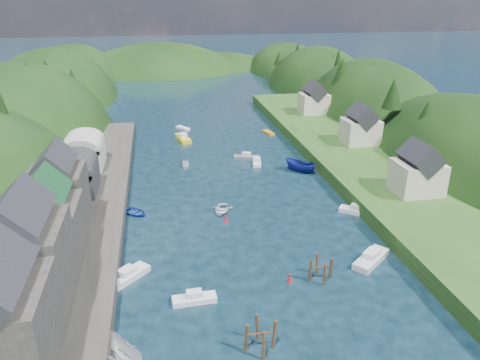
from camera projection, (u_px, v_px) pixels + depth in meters
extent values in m
plane|color=black|center=(221.00, 159.00, 95.78)|extent=(600.00, 600.00, 0.00)
ellipsoid|color=black|center=(26.00, 171.00, 114.59)|extent=(44.00, 75.56, 52.00)
ellipsoid|color=black|center=(57.00, 124.00, 153.61)|extent=(44.00, 75.56, 48.19)
ellipsoid|color=black|center=(75.00, 94.00, 191.36)|extent=(44.00, 75.56, 39.00)
ellipsoid|color=black|center=(467.00, 214.00, 89.65)|extent=(36.00, 75.56, 44.49)
ellipsoid|color=black|center=(370.00, 148.00, 129.14)|extent=(36.00, 75.56, 48.00)
ellipsoid|color=black|center=(319.00, 110.00, 168.18)|extent=(36.00, 75.56, 44.49)
ellipsoid|color=black|center=(287.00, 85.00, 205.98)|extent=(36.00, 75.56, 36.00)
ellipsoid|color=black|center=(161.00, 93.00, 207.43)|extent=(80.00, 60.00, 44.00)
ellipsoid|color=black|center=(221.00, 91.00, 221.92)|extent=(70.00, 56.00, 36.00)
cone|color=black|center=(3.00, 114.00, 76.87)|extent=(3.35, 3.35, 9.05)
cone|color=black|center=(21.00, 92.00, 97.45)|extent=(4.73, 4.73, 5.39)
cone|color=black|center=(28.00, 79.00, 105.97)|extent=(4.34, 4.34, 7.73)
cone|color=black|center=(45.00, 90.00, 118.26)|extent=(5.28, 5.28, 5.64)
cone|color=black|center=(46.00, 70.00, 127.69)|extent=(4.77, 4.77, 5.70)
cone|color=black|center=(72.00, 79.00, 132.54)|extent=(4.07, 4.07, 5.71)
cone|color=black|center=(69.00, 66.00, 146.12)|extent=(4.56, 4.56, 9.41)
cone|color=black|center=(54.00, 70.00, 151.78)|extent=(4.75, 4.75, 6.03)
cone|color=black|center=(72.00, 62.00, 167.15)|extent=(4.27, 4.27, 6.55)
cone|color=black|center=(478.00, 123.00, 79.75)|extent=(5.03, 5.03, 6.46)
cone|color=black|center=(426.00, 118.00, 86.77)|extent=(5.29, 5.29, 6.62)
cone|color=black|center=(393.00, 93.00, 95.10)|extent=(4.07, 4.07, 6.20)
cone|color=black|center=(374.00, 99.00, 110.09)|extent=(3.40, 3.40, 6.17)
cone|color=black|center=(373.00, 79.00, 117.78)|extent=(4.94, 4.94, 8.63)
cone|color=black|center=(342.00, 71.00, 122.34)|extent=(5.25, 5.25, 6.86)
cone|color=black|center=(338.00, 62.00, 138.19)|extent=(3.36, 3.36, 8.11)
cone|color=black|center=(333.00, 64.00, 148.51)|extent=(4.57, 4.57, 6.55)
cone|color=black|center=(314.00, 63.00, 162.19)|extent=(3.59, 3.59, 6.16)
cone|color=black|center=(298.00, 51.00, 170.11)|extent=(4.14, 4.14, 6.22)
cone|color=black|center=(279.00, 58.00, 179.16)|extent=(3.83, 3.83, 5.15)
cube|color=#2D2B28|center=(78.00, 233.00, 64.06)|extent=(12.00, 110.00, 2.00)
cube|color=#234719|center=(24.00, 236.00, 62.81)|extent=(12.00, 110.00, 2.50)
cube|color=#2D2B28|center=(1.00, 331.00, 38.12)|extent=(8.00, 9.00, 8.00)
cube|color=#2D2B28|center=(26.00, 267.00, 46.15)|extent=(8.00, 9.00, 9.00)
cube|color=black|center=(16.00, 217.00, 44.12)|extent=(5.88, 9.36, 5.88)
cube|color=#2D2B28|center=(46.00, 233.00, 54.75)|extent=(8.00, 9.00, 7.00)
cube|color=#1E592D|center=(40.00, 198.00, 53.08)|extent=(5.88, 9.36, 5.88)
cube|color=#2D2B28|center=(59.00, 198.00, 62.78)|extent=(7.00, 8.00, 8.00)
cube|color=black|center=(54.00, 164.00, 60.97)|extent=(5.15, 8.32, 5.15)
cube|color=#2D2D30|center=(74.00, 179.00, 74.48)|extent=(7.00, 9.00, 4.00)
cylinder|color=#2D2D30|center=(72.00, 168.00, 73.73)|extent=(7.00, 9.00, 7.00)
cube|color=#B2B2A8|center=(84.00, 155.00, 85.44)|extent=(7.00, 9.00, 4.00)
cylinder|color=#B2B2A8|center=(82.00, 145.00, 84.69)|extent=(7.00, 9.00, 7.00)
cube|color=#234719|center=(356.00, 162.00, 90.31)|extent=(16.00, 120.00, 2.40)
cube|color=beige|center=(417.00, 177.00, 72.83)|extent=(7.00, 6.00, 5.00)
cube|color=black|center=(420.00, 157.00, 71.58)|extent=(5.15, 6.24, 5.15)
cube|color=beige|center=(360.00, 131.00, 96.90)|extent=(7.00, 6.00, 5.00)
cube|color=black|center=(362.00, 116.00, 95.65)|extent=(5.15, 6.24, 5.15)
cube|color=beige|center=(314.00, 103.00, 121.39)|extent=(7.00, 6.00, 5.00)
cube|color=black|center=(315.00, 91.00, 120.14)|extent=(5.15, 6.24, 5.15)
cylinder|color=#382314|center=(274.00, 337.00, 44.44)|extent=(0.32, 0.32, 3.68)
cylinder|color=#382314|center=(257.00, 329.00, 45.45)|extent=(0.32, 0.32, 3.68)
cylinder|color=#382314|center=(246.00, 340.00, 44.00)|extent=(0.32, 0.32, 3.68)
cylinder|color=#382314|center=(263.00, 348.00, 42.99)|extent=(0.32, 0.32, 3.68)
cylinder|color=#382314|center=(260.00, 333.00, 43.99)|extent=(3.24, 0.16, 0.16)
cylinder|color=#382314|center=(331.00, 270.00, 55.34)|extent=(0.32, 0.32, 3.43)
cylinder|color=#382314|center=(317.00, 266.00, 56.27)|extent=(0.32, 0.32, 3.43)
cylinder|color=#382314|center=(310.00, 272.00, 54.93)|extent=(0.32, 0.32, 3.43)
cylinder|color=#382314|center=(324.00, 277.00, 53.99)|extent=(0.32, 0.32, 3.43)
cylinder|color=#382314|center=(321.00, 267.00, 54.91)|extent=(3.00, 0.16, 0.16)
cone|color=#B40E11|center=(290.00, 278.00, 54.90)|extent=(0.70, 0.70, 0.90)
sphere|color=#B40E11|center=(290.00, 275.00, 54.72)|extent=(0.30, 0.30, 0.30)
cone|color=#B40E11|center=(226.00, 219.00, 69.25)|extent=(0.70, 0.70, 0.90)
sphere|color=#B40E11|center=(226.00, 216.00, 69.06)|extent=(0.30, 0.30, 0.30)
cube|color=silver|center=(257.00, 163.00, 92.70)|extent=(2.42, 4.95, 0.66)
cube|color=silver|center=(257.00, 159.00, 92.44)|extent=(1.39, 1.84, 0.70)
cube|color=silver|center=(194.00, 299.00, 51.40)|extent=(4.91, 1.80, 0.68)
cube|color=silver|center=(194.00, 294.00, 51.13)|extent=(1.74, 1.19, 0.70)
imported|color=navy|center=(300.00, 166.00, 88.46)|extent=(6.18, 6.03, 2.42)
cube|color=silver|center=(371.00, 259.00, 58.94)|extent=(6.23, 5.70, 0.89)
cube|color=silver|center=(372.00, 253.00, 58.62)|extent=(2.65, 2.56, 0.70)
cube|color=silver|center=(357.00, 211.00, 71.96)|extent=(5.18, 4.58, 0.73)
cube|color=silver|center=(357.00, 207.00, 71.68)|extent=(2.19, 2.08, 0.70)
imported|color=silver|center=(222.00, 210.00, 72.58)|extent=(4.20, 5.12, 0.92)
cube|color=white|center=(183.00, 128.00, 116.41)|extent=(3.49, 4.14, 0.58)
imported|color=navy|center=(135.00, 212.00, 71.75)|extent=(5.32, 5.42, 0.92)
imported|color=silver|center=(120.00, 355.00, 42.38)|extent=(5.55, 6.68, 2.48)
cube|color=#C48317|center=(268.00, 133.00, 112.64)|extent=(2.34, 4.41, 0.59)
cube|color=slate|center=(246.00, 158.00, 95.51)|extent=(5.37, 3.16, 0.71)
cube|color=silver|center=(246.00, 154.00, 95.23)|extent=(2.06, 1.67, 0.70)
cube|color=silver|center=(127.00, 277.00, 55.37)|extent=(5.46, 5.52, 0.82)
cube|color=silver|center=(127.00, 271.00, 55.08)|extent=(2.39, 2.40, 0.70)
cube|color=yellow|center=(183.00, 139.00, 107.55)|extent=(3.49, 6.97, 0.93)
cube|color=silver|center=(183.00, 135.00, 107.23)|extent=(1.97, 2.59, 0.70)
cube|color=slate|center=(186.00, 165.00, 91.68)|extent=(1.31, 3.60, 0.50)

